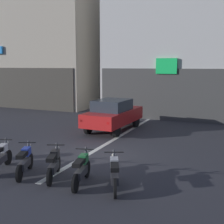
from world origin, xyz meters
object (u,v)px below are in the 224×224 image
Objects in this scene: motorcycle_black_row_centre at (54,164)px; motorcycle_blue_row_left_mid at (25,161)px; motorcycle_white_row_leftmost at (0,157)px; car_red_crossing_near at (113,114)px; motorcycle_green_row_right_mid at (82,169)px; motorcycle_silver_row_rightmost at (114,173)px.

motorcycle_blue_row_left_mid is at bearing -173.01° from motorcycle_black_row_centre.
motorcycle_white_row_leftmost is 1.03× the size of motorcycle_blue_row_left_mid.
car_red_crossing_near is 6.99m from motorcycle_blue_row_left_mid.
motorcycle_white_row_leftmost is 1.99m from motorcycle_black_row_centre.
motorcycle_white_row_leftmost is 0.97× the size of motorcycle_green_row_right_mid.
motorcycle_blue_row_left_mid is 0.95× the size of motorcycle_green_row_right_mid.
car_red_crossing_near is 2.65× the size of motorcycle_black_row_centre.
motorcycle_white_row_leftmost is at bearing -179.02° from motorcycle_green_row_right_mid.
car_red_crossing_near is 2.60× the size of motorcycle_white_row_leftmost.
motorcycle_blue_row_left_mid and motorcycle_green_row_right_mid have the same top height.
motorcycle_white_row_leftmost and motorcycle_silver_row_rightmost have the same top height.
motorcycle_white_row_leftmost and motorcycle_blue_row_left_mid have the same top height.
car_red_crossing_near reaches higher than motorcycle_white_row_leftmost.
motorcycle_white_row_leftmost is at bearing -176.42° from motorcycle_black_row_centre.
motorcycle_black_row_centre is (1.99, 0.12, 0.00)m from motorcycle_white_row_leftmost.
motorcycle_green_row_right_mid is at bearing -4.22° from motorcycle_black_row_centre.
car_red_crossing_near is at bearing 105.97° from motorcycle_green_row_right_mid.
motorcycle_green_row_right_mid is (2.98, 0.05, 0.00)m from motorcycle_white_row_leftmost.
motorcycle_blue_row_left_mid is 0.99× the size of motorcycle_black_row_centre.
motorcycle_black_row_centre is at bearing 3.58° from motorcycle_white_row_leftmost.
car_red_crossing_near is 2.70× the size of motorcycle_silver_row_rightmost.
motorcycle_white_row_leftmost is 1.04× the size of motorcycle_silver_row_rightmost.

